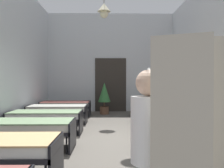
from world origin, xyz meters
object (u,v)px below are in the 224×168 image
object	(u,v)px
bed_left_row_2	(27,127)
bed_left_row_5	(66,105)
bed_left_row_3	(46,116)
bed_right_row_2	(200,127)
bed_right_row_5	(156,105)
potted_plant	(104,95)
bed_left_row_4	(58,109)
bed_right_row_3	(178,116)
bed_right_row_4	(165,109)

from	to	relation	value
bed_left_row_2	bed_left_row_5	xyz separation A→B (m)	(0.00, 4.37, 0.00)
bed_left_row_3	bed_left_row_5	size ratio (longest dim) A/B	1.00
bed_right_row_2	bed_right_row_5	size ratio (longest dim) A/B	1.00
bed_left_row_3	bed_left_row_2	bearing A→B (deg)	-90.00
bed_left_row_3	potted_plant	distance (m)	3.78
bed_left_row_4	bed_right_row_5	distance (m)	3.82
bed_right_row_2	potted_plant	xyz separation A→B (m)	(-2.03, 4.91, 0.34)
bed_right_row_5	potted_plant	distance (m)	2.13
bed_left_row_5	potted_plant	world-z (taller)	potted_plant
bed_left_row_3	bed_left_row_4	distance (m)	1.46
bed_left_row_4	bed_right_row_3	bearing A→B (deg)	-22.41
bed_left_row_4	potted_plant	world-z (taller)	potted_plant
bed_right_row_3	bed_right_row_4	bearing A→B (deg)	90.00
bed_left_row_2	bed_right_row_2	xyz separation A→B (m)	(3.53, 0.00, 0.00)
bed_left_row_2	bed_left_row_4	size ratio (longest dim) A/B	1.00
bed_right_row_3	bed_left_row_5	bearing A→B (deg)	140.48
bed_right_row_2	bed_left_row_3	world-z (taller)	same
bed_left_row_5	bed_right_row_2	bearing A→B (deg)	-51.05
bed_left_row_2	bed_right_row_3	bearing A→B (deg)	22.41
bed_left_row_2	bed_right_row_5	world-z (taller)	same
bed_right_row_2	bed_right_row_4	size ratio (longest dim) A/B	1.00
bed_right_row_4	bed_left_row_5	world-z (taller)	same
bed_left_row_2	bed_right_row_5	distance (m)	5.61
bed_right_row_2	bed_right_row_4	world-z (taller)	same
bed_left_row_3	bed_right_row_3	world-z (taller)	same
bed_left_row_2	bed_left_row_5	size ratio (longest dim) A/B	1.00
bed_left_row_2	bed_right_row_2	size ratio (longest dim) A/B	1.00
bed_left_row_4	bed_right_row_4	bearing A→B (deg)	0.00
bed_left_row_2	bed_left_row_4	bearing A→B (deg)	90.00
bed_right_row_2	bed_right_row_3	bearing A→B (deg)	90.00
bed_left_row_3	potted_plant	bearing A→B (deg)	66.63
bed_left_row_2	bed_left_row_5	distance (m)	4.37
bed_left_row_5	bed_left_row_3	bearing A→B (deg)	-90.00
bed_left_row_3	potted_plant	world-z (taller)	potted_plant
bed_right_row_2	bed_left_row_5	bearing A→B (deg)	128.95
bed_left_row_4	bed_right_row_5	xyz separation A→B (m)	(3.53, 1.46, 0.00)
bed_left_row_2	bed_right_row_3	distance (m)	3.82
bed_right_row_2	bed_right_row_5	distance (m)	4.37
bed_right_row_3	potted_plant	size ratio (longest dim) A/B	1.46
bed_left_row_2	bed_right_row_4	world-z (taller)	same
bed_right_row_3	potted_plant	world-z (taller)	potted_plant
bed_right_row_4	potted_plant	size ratio (longest dim) A/B	1.46
bed_left_row_2	bed_left_row_4	distance (m)	2.91
bed_right_row_2	bed_left_row_4	bearing A→B (deg)	140.48
bed_left_row_2	bed_left_row_4	xyz separation A→B (m)	(0.00, 2.91, 0.00)
bed_right_row_2	potted_plant	bearing A→B (deg)	112.50
bed_left_row_4	bed_left_row_5	world-z (taller)	same
bed_right_row_2	potted_plant	world-z (taller)	potted_plant
bed_left_row_4	potted_plant	distance (m)	2.52
bed_left_row_2	potted_plant	xyz separation A→B (m)	(1.49, 4.91, 0.34)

